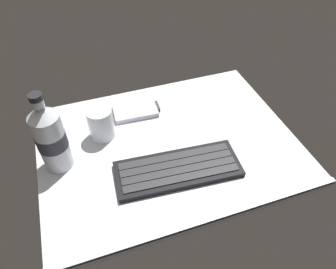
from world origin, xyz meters
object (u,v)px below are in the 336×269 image
at_px(juice_cup, 101,124).
at_px(water_bottle, 51,137).
at_px(handheld_device, 136,110).
at_px(keyboard, 178,169).

relative_size(juice_cup, water_bottle, 0.41).
bearing_deg(handheld_device, keyboard, -80.68).
relative_size(keyboard, juice_cup, 3.50).
xyz_separation_m(keyboard, juice_cup, (-0.14, 0.17, 0.03)).
height_order(handheld_device, water_bottle, water_bottle).
relative_size(keyboard, handheld_device, 2.28).
relative_size(handheld_device, water_bottle, 0.63).
height_order(keyboard, handheld_device, keyboard).
xyz_separation_m(keyboard, handheld_device, (-0.04, 0.24, -0.00)).
xyz_separation_m(keyboard, water_bottle, (-0.26, 0.11, 0.08)).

